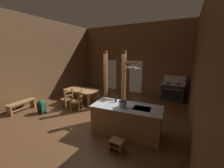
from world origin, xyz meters
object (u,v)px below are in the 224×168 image
step_stool (117,144)px  mixing_bowl_on_counter (104,100)px  kitchen_island (126,120)px  dining_table (81,91)px  ladderback_chair_near_window (78,101)px  backpack (42,106)px  stockpot_on_counter (123,104)px  bottle_tall_on_counter (116,99)px  bench_along_left_wall (22,105)px  ladderback_chair_by_post (67,99)px  stove_range (173,92)px

step_stool → mixing_bowl_on_counter: mixing_bowl_on_counter is taller
kitchen_island → dining_table: (-3.04, 1.37, 0.19)m
kitchen_island → dining_table: 3.34m
ladderback_chair_near_window → backpack: 1.52m
kitchen_island → mixing_bowl_on_counter: mixing_bowl_on_counter is taller
stockpot_on_counter → bottle_tall_on_counter: size_ratio=1.13×
dining_table → bench_along_left_wall: 2.67m
dining_table → ladderback_chair_near_window: 0.91m
ladderback_chair_near_window → stockpot_on_counter: bearing=-16.6°
bench_along_left_wall → step_stool: bearing=-2.7°
step_stool → dining_table: bearing=144.4°
step_stool → stockpot_on_counter: (-0.17, 0.72, 0.85)m
ladderback_chair_by_post → mixing_bowl_on_counter: size_ratio=5.44×
stockpot_on_counter → bottle_tall_on_counter: bearing=141.2°
dining_table → bottle_tall_on_counter: (2.57, -1.20, 0.38)m
stove_range → dining_table: size_ratio=0.76×
ladderback_chair_by_post → bottle_tall_on_counter: bottle_tall_on_counter is taller
ladderback_chair_near_window → bench_along_left_wall: bearing=-149.9°
dining_table → stockpot_on_counter: (2.97, -1.53, 0.38)m
dining_table → ladderback_chair_near_window: size_ratio=1.82×
step_stool → bottle_tall_on_counter: bottle_tall_on_counter is taller
backpack → bottle_tall_on_counter: size_ratio=2.18×
stove_range → step_stool: 5.09m
mixing_bowl_on_counter → ladderback_chair_near_window: bearing=162.5°
ladderback_chair_near_window → backpack: (-1.18, -0.95, -0.14)m
backpack → stockpot_on_counter: bearing=3.0°
dining_table → stockpot_on_counter: bearing=-27.2°
kitchen_island → stove_range: size_ratio=1.70×
stove_range → ladderback_chair_by_post: (-4.21, -3.55, -0.03)m
step_stool → backpack: backpack is taller
stove_range → dining_table: stove_range is taller
bottle_tall_on_counter → ladderback_chair_by_post: bearing=171.5°
bottle_tall_on_counter → backpack: bearing=-171.1°
stockpot_on_counter → kitchen_island: bearing=67.2°
dining_table → backpack: 1.90m
bench_along_left_wall → stockpot_on_counter: bearing=6.0°
ladderback_chair_by_post → mixing_bowl_on_counter: 2.44m
backpack → kitchen_island: bearing=5.3°
stove_range → ladderback_chair_near_window: stove_range is taller
bench_along_left_wall → ladderback_chair_near_window: bearing=30.1°
kitchen_island → step_stool: kitchen_island is taller
ladderback_chair_near_window → ladderback_chair_by_post: bearing=-178.0°
backpack → stockpot_on_counter: size_ratio=1.93×
dining_table → mixing_bowl_on_counter: (2.17, -1.32, 0.31)m
ladderback_chair_by_post → mixing_bowl_on_counter: mixing_bowl_on_counter is taller
ladderback_chair_by_post → bench_along_left_wall: 1.99m
stockpot_on_counter → mixing_bowl_on_counter: (-0.81, 0.21, -0.07)m
stove_range → ladderback_chair_by_post: 5.50m
stove_range → bench_along_left_wall: size_ratio=1.11×
ladderback_chair_near_window → backpack: size_ratio=1.59×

